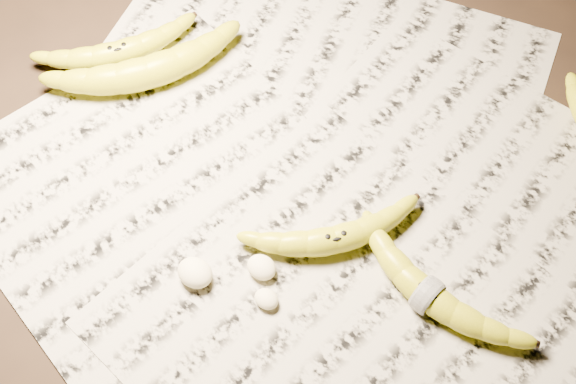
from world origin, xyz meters
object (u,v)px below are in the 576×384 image
Objects in this scene: banana_left_b at (148,70)px; banana_left_a at (118,51)px; banana_center at (335,238)px; banana_taped at (428,294)px.

banana_left_a is at bearing 119.02° from banana_left_b.
banana_left_b is at bearing 120.28° from banana_center.
banana_center and banana_taped have the same top height.
banana_left_a and banana_taped have the same top height.
banana_center is 0.89× the size of banana_taped.
banana_left_b is at bearing -59.59° from banana_left_a.
banana_left_b reaches higher than banana_left_a.
banana_taped is at bearing -63.52° from banana_left_b.
banana_left_b is (0.05, -0.00, 0.00)m from banana_left_a.
banana_taped is (0.49, -0.03, 0.00)m from banana_left_a.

